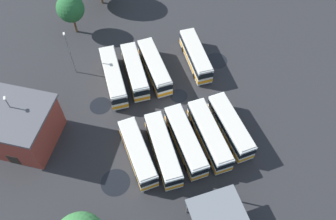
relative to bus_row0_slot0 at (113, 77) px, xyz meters
The scene contains 18 objects.
ground_plane 10.47m from the bus_row0_slot0, 46.94° to the left, with size 92.23×92.23×0.00m, color #28282B.
bus_row0_slot0 is the anchor object (origin of this frame).
bus_row0_slot1 3.63m from the bus_row0_slot0, 94.19° to the left, with size 10.45×2.73×3.48m.
bus_row0_slot2 6.99m from the bus_row0_slot0, 93.29° to the left, with size 10.91×3.45×3.48m.
bus_row0_slot4 14.36m from the bus_row0_slot0, 94.12° to the left, with size 10.42×2.75×3.48m.
bus_row1_slot0 14.66m from the bus_row0_slot0, ahead, with size 10.35×3.69×3.48m.
bus_row1_slot1 15.66m from the bus_row0_slot0, 16.57° to the left, with size 11.11×2.90×3.48m.
bus_row1_slot2 16.52m from the bus_row0_slot0, 28.69° to the left, with size 11.21×3.50×3.48m.
bus_row1_slot3 18.47m from the bus_row0_slot0, 38.56° to the left, with size 11.27×3.36×3.48m.
bus_row1_slot4 20.41m from the bus_row0_slot0, 47.28° to the left, with size 10.68×3.69×3.48m.
depot_building 15.92m from the bus_row0_slot0, 63.07° to the right, with size 12.02×12.06×6.78m.
lamp_post_by_building 7.94m from the bus_row0_slot0, 126.28° to the right, with size 0.56×0.28×8.76m.
lamp_post_near_entrance 16.03m from the bus_row0_slot0, 67.57° to the right, with size 0.56×0.28×8.86m.
tree_east_edge 15.50m from the bus_row0_slot0, 161.96° to the right, with size 4.90×4.90×7.82m.
puddle_between_rows 17.68m from the bus_row0_slot0, ahead, with size 4.10×4.10×0.01m, color black.
puddle_near_shelter 11.07m from the bus_row0_slot0, 61.95° to the left, with size 2.82×2.82×0.01m, color black.
puddle_centre_drain 18.24m from the bus_row0_slot0, 92.03° to the left, with size 3.81×3.81×0.01m, color black.
puddle_back_corner 5.16m from the bus_row0_slot0, 38.05° to the right, with size 3.43×3.43×0.01m, color black.
Camera 1 is at (31.29, -8.54, 45.65)m, focal length 37.78 mm.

